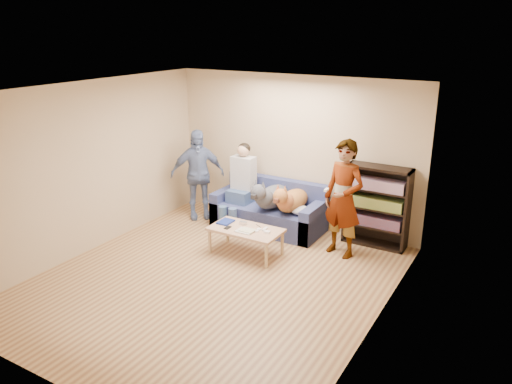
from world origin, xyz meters
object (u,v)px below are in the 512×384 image
Objects in this scene: person_standing_right at (344,199)px; bookshelf at (377,204)px; dog_gray at (270,196)px; person_seated at (241,182)px; dog_tan at (291,200)px; notebook_blue at (226,222)px; person_standing_left at (197,174)px; coffee_table at (246,231)px; camera_silver at (243,223)px; sofa at (270,212)px.

bookshelf is (0.34, 0.62, -0.22)m from person_standing_right.
person_standing_right reaches higher than dog_gray.
dog_tan is at bearing -0.70° from person_seated.
notebook_blue is at bearing -146.81° from bookshelf.
coffee_table is at bearing -73.56° from person_standing_left.
camera_silver is 1.02m from sofa.
notebook_blue is at bearing -142.18° from person_standing_right.
person_standing_right is at bearing -118.53° from bookshelf.
bookshelf reaches higher than sofa.
notebook_blue is 1.16m from dog_tan.
dog_gray is (0.10, -0.17, 0.36)m from sofa.
bookshelf is at bearing 33.19° from notebook_blue.
person_standing_right reaches higher than notebook_blue.
person_standing_right is at bearing 22.52° from notebook_blue.
person_seated is at bearing -36.96° from person_standing_left.
person_seated is at bearing 125.52° from coffee_table.
camera_silver is (1.44, -0.78, -0.37)m from person_standing_left.
person_standing_right is at bearing -46.88° from person_standing_left.
sofa is 1.64× the size of dog_tan.
sofa is at bearing 79.53° from notebook_blue.
person_standing_right reaches higher than sofa.
dog_gray is 0.37m from dog_tan.
dog_tan is (0.67, 0.93, 0.19)m from notebook_blue.
bookshelf reaches higher than notebook_blue.
dog_tan is at bearing 65.92° from camera_silver.
coffee_table is 2.12m from bookshelf.
person_standing_left is at bearing -173.27° from person_seated.
coffee_table is 0.85× the size of bookshelf.
sofa is (1.36, 0.23, -0.54)m from person_standing_left.
bookshelf is (3.16, 0.46, -0.14)m from person_standing_left.
person_standing_right is 1.56× the size of dog_tan.
person_seated is at bearing 179.30° from dog_tan.
dog_tan is at bearing -16.49° from sofa.
sofa is (-0.08, 1.00, -0.16)m from camera_silver.
bookshelf is at bearing 7.40° from sofa.
person_standing_right is 1.55m from coffee_table.
camera_silver is 0.08× the size of bookshelf.
person_standing_left is 3.20m from bookshelf.
notebook_blue is at bearing -125.49° from dog_tan.
person_standing_left reaches higher than notebook_blue.
person_seated reaches higher than coffee_table.
person_standing_left is 1.31× the size of dog_gray.
coffee_table is at bearing -105.14° from dog_tan.
coffee_table is at bearing -7.13° from notebook_blue.
dog_gray is 1.14× the size of coffee_table.
person_standing_left is at bearing 150.13° from coffee_table.
sofa reaches higher than notebook_blue.
person_seated is 1.18× the size of dog_gray.
person_standing_left is at bearing 143.90° from notebook_blue.
coffee_table is at bearing -139.67° from bookshelf.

